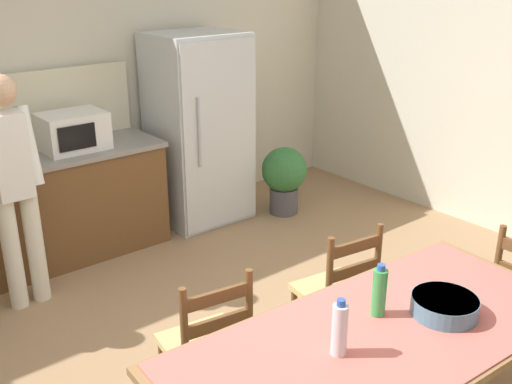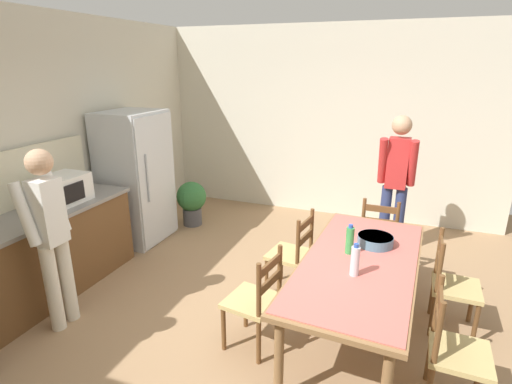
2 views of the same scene
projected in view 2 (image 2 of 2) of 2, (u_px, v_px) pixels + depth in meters
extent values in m
plane|color=#9E7A56|center=(254.00, 327.00, 3.71)|extent=(8.32, 8.32, 0.00)
cube|color=beige|center=(16.00, 152.00, 4.16)|extent=(6.52, 0.12, 2.90)
cube|color=beige|center=(329.00, 123.00, 6.16)|extent=(0.12, 5.20, 2.90)
cube|color=brown|center=(1.00, 279.00, 3.69)|extent=(2.98, 0.62, 0.88)
cube|color=silver|center=(135.00, 177.00, 5.34)|extent=(0.81, 0.68, 1.76)
cube|color=silver|center=(158.00, 180.00, 5.22)|extent=(0.78, 0.02, 1.69)
cylinder|color=#A5AAB2|center=(147.00, 179.00, 4.97)|extent=(0.02, 0.02, 0.62)
cube|color=white|center=(62.00, 189.00, 4.22)|extent=(0.50, 0.38, 0.30)
cube|color=black|center=(73.00, 193.00, 4.11)|extent=(0.30, 0.01, 0.19)
cylinder|color=olive|center=(408.00, 263.00, 4.17)|extent=(0.07, 0.07, 0.70)
cylinder|color=olive|center=(279.00, 359.00, 2.81)|extent=(0.07, 0.07, 0.70)
cylinder|color=olive|center=(340.00, 250.00, 4.45)|extent=(0.07, 0.07, 0.70)
cube|color=olive|center=(360.00, 264.00, 3.37)|extent=(2.14, 1.04, 0.04)
cube|color=#D1665B|center=(360.00, 261.00, 3.37)|extent=(2.05, 1.00, 0.01)
cylinder|color=silver|center=(355.00, 261.00, 3.10)|extent=(0.07, 0.07, 0.24)
cylinder|color=#2D51B2|center=(356.00, 245.00, 3.06)|extent=(0.04, 0.04, 0.03)
cylinder|color=green|center=(350.00, 240.00, 3.46)|extent=(0.07, 0.07, 0.24)
cylinder|color=#2D51B2|center=(351.00, 226.00, 3.42)|extent=(0.04, 0.04, 0.03)
cylinder|color=slate|center=(375.00, 240.00, 3.64)|extent=(0.32, 0.32, 0.09)
cylinder|color=slate|center=(376.00, 237.00, 3.63)|extent=(0.31, 0.31, 0.02)
cylinder|color=brown|center=(475.00, 325.00, 3.41)|extent=(0.04, 0.04, 0.41)
cylinder|color=brown|center=(471.00, 303.00, 3.73)|extent=(0.04, 0.04, 0.41)
cylinder|color=brown|center=(432.00, 316.00, 3.54)|extent=(0.04, 0.04, 0.41)
cylinder|color=brown|center=(432.00, 295.00, 3.85)|extent=(0.04, 0.04, 0.41)
cube|color=tan|center=(456.00, 287.00, 3.56)|extent=(0.43, 0.41, 0.04)
cylinder|color=brown|center=(440.00, 268.00, 3.39)|extent=(0.04, 0.04, 0.46)
cylinder|color=brown|center=(439.00, 251.00, 3.71)|extent=(0.04, 0.04, 0.46)
cube|color=brown|center=(442.00, 246.00, 3.51)|extent=(0.36, 0.03, 0.07)
cube|color=brown|center=(439.00, 261.00, 3.56)|extent=(0.36, 0.03, 0.07)
cylinder|color=brown|center=(394.00, 249.00, 4.81)|extent=(0.04, 0.04, 0.41)
cylinder|color=brown|center=(364.00, 244.00, 4.94)|extent=(0.04, 0.04, 0.41)
cylinder|color=brown|center=(392.00, 261.00, 4.51)|extent=(0.04, 0.04, 0.41)
cylinder|color=brown|center=(360.00, 256.00, 4.64)|extent=(0.04, 0.04, 0.41)
cube|color=tan|center=(379.00, 235.00, 4.66)|extent=(0.40, 0.42, 0.04)
cylinder|color=brown|center=(397.00, 222.00, 4.37)|extent=(0.04, 0.04, 0.46)
cylinder|color=brown|center=(363.00, 218.00, 4.49)|extent=(0.04, 0.04, 0.46)
cube|color=brown|center=(381.00, 209.00, 4.39)|extent=(0.03, 0.36, 0.07)
cube|color=brown|center=(380.00, 222.00, 4.44)|extent=(0.03, 0.36, 0.07)
cylinder|color=brown|center=(479.00, 370.00, 2.91)|extent=(0.04, 0.04, 0.41)
cylinder|color=brown|center=(429.00, 357.00, 3.04)|extent=(0.04, 0.04, 0.41)
cube|color=tan|center=(460.00, 354.00, 2.75)|extent=(0.43, 0.41, 0.04)
cylinder|color=brown|center=(439.00, 333.00, 2.58)|extent=(0.04, 0.04, 0.46)
cylinder|color=brown|center=(438.00, 304.00, 2.89)|extent=(0.04, 0.04, 0.46)
cube|color=brown|center=(441.00, 301.00, 2.70)|extent=(0.36, 0.04, 0.07)
cube|color=brown|center=(438.00, 320.00, 2.74)|extent=(0.36, 0.04, 0.07)
cylinder|color=brown|center=(246.00, 307.00, 3.66)|extent=(0.04, 0.04, 0.41)
cylinder|color=brown|center=(224.00, 329.00, 3.37)|extent=(0.04, 0.04, 0.41)
cylinder|color=brown|center=(279.00, 318.00, 3.50)|extent=(0.04, 0.04, 0.41)
cylinder|color=brown|center=(259.00, 342.00, 3.21)|extent=(0.04, 0.04, 0.41)
cube|color=tan|center=(252.00, 301.00, 3.37)|extent=(0.48, 0.46, 0.04)
cylinder|color=brown|center=(280.00, 270.00, 3.36)|extent=(0.04, 0.04, 0.46)
cylinder|color=brown|center=(259.00, 290.00, 3.06)|extent=(0.04, 0.04, 0.46)
cube|color=brown|center=(270.00, 266.00, 3.17)|extent=(0.36, 0.08, 0.07)
cube|color=brown|center=(270.00, 282.00, 3.22)|extent=(0.36, 0.08, 0.07)
cylinder|color=brown|center=(281.00, 263.00, 4.48)|extent=(0.04, 0.04, 0.41)
cylinder|color=brown|center=(267.00, 277.00, 4.18)|extent=(0.04, 0.04, 0.41)
cylinder|color=brown|center=(310.00, 270.00, 4.32)|extent=(0.04, 0.04, 0.41)
cylinder|color=brown|center=(296.00, 285.00, 4.02)|extent=(0.04, 0.04, 0.41)
cube|color=tan|center=(289.00, 254.00, 4.18)|extent=(0.47, 0.46, 0.04)
cylinder|color=brown|center=(312.00, 229.00, 4.17)|extent=(0.04, 0.04, 0.46)
cylinder|color=brown|center=(298.00, 242.00, 3.87)|extent=(0.04, 0.04, 0.46)
cube|color=brown|center=(306.00, 224.00, 3.98)|extent=(0.36, 0.07, 0.07)
cube|color=brown|center=(305.00, 238.00, 4.03)|extent=(0.36, 0.07, 0.07)
cylinder|color=silver|center=(53.00, 289.00, 3.57)|extent=(0.12, 0.12, 0.83)
cylinder|color=silver|center=(67.00, 280.00, 3.72)|extent=(0.12, 0.12, 0.83)
cube|color=white|center=(48.00, 212.00, 3.43)|extent=(0.23, 0.19, 0.59)
sphere|color=tan|center=(39.00, 162.00, 3.29)|extent=(0.22, 0.22, 0.22)
cylinder|color=white|center=(25.00, 214.00, 3.30)|extent=(0.09, 0.22, 0.56)
cylinder|color=white|center=(56.00, 202.00, 3.59)|extent=(0.09, 0.22, 0.56)
cylinder|color=navy|center=(398.00, 221.00, 5.05)|extent=(0.13, 0.13, 0.87)
cylinder|color=navy|center=(384.00, 219.00, 5.11)|extent=(0.13, 0.13, 0.87)
cube|color=red|center=(398.00, 163.00, 4.85)|extent=(0.21, 0.25, 0.62)
sphere|color=tan|center=(402.00, 125.00, 4.71)|extent=(0.23, 0.23, 0.23)
cylinder|color=red|center=(413.00, 164.00, 4.72)|extent=(0.24, 0.11, 0.59)
cylinder|color=red|center=(383.00, 161.00, 4.85)|extent=(0.24, 0.11, 0.59)
cylinder|color=#4C4C51|center=(192.00, 216.00, 6.03)|extent=(0.28, 0.28, 0.26)
sphere|color=#337038|center=(191.00, 196.00, 5.93)|extent=(0.44, 0.44, 0.44)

